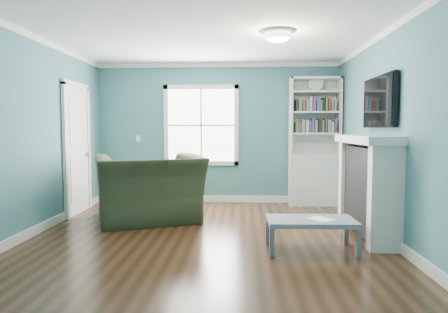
{
  "coord_description": "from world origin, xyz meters",
  "views": [
    {
      "loc": [
        0.45,
        -4.97,
        1.39
      ],
      "look_at": [
        0.22,
        0.4,
        1.01
      ],
      "focal_mm": 32.0,
      "sensor_mm": 36.0,
      "label": 1
    }
  ],
  "objects": [
    {
      "name": "floor",
      "position": [
        0.0,
        0.0,
        0.0
      ],
      "size": [
        5.0,
        5.0,
        0.0
      ],
      "primitive_type": "plane",
      "color": "black",
      "rests_on": "ground"
    },
    {
      "name": "room_walls",
      "position": [
        0.0,
        0.0,
        1.58
      ],
      "size": [
        5.0,
        5.0,
        5.0
      ],
      "color": "#43777F",
      "rests_on": "ground"
    },
    {
      "name": "trim",
      "position": [
        0.0,
        0.0,
        1.24
      ],
      "size": [
        4.5,
        5.0,
        2.6
      ],
      "color": "white",
      "rests_on": "ground"
    },
    {
      "name": "window",
      "position": [
        -0.3,
        2.49,
        1.45
      ],
      "size": [
        1.4,
        0.06,
        1.5
      ],
      "color": "white",
      "rests_on": "room_walls"
    },
    {
      "name": "bookshelf",
      "position": [
        1.77,
        2.3,
        0.92
      ],
      "size": [
        0.9,
        0.35,
        2.31
      ],
      "color": "silver",
      "rests_on": "ground"
    },
    {
      "name": "fireplace",
      "position": [
        2.08,
        0.2,
        0.64
      ],
      "size": [
        0.44,
        1.58,
        1.3
      ],
      "color": "black",
      "rests_on": "ground"
    },
    {
      "name": "tv",
      "position": [
        2.2,
        0.2,
        1.72
      ],
      "size": [
        0.06,
        1.1,
        0.65
      ],
      "primitive_type": "cube",
      "color": "black",
      "rests_on": "fireplace"
    },
    {
      "name": "door",
      "position": [
        -2.22,
        1.4,
        1.07
      ],
      "size": [
        0.12,
        0.98,
        2.17
      ],
      "color": "silver",
      "rests_on": "ground"
    },
    {
      "name": "ceiling_fixture",
      "position": [
        0.9,
        0.1,
        2.55
      ],
      "size": [
        0.38,
        0.38,
        0.15
      ],
      "color": "white",
      "rests_on": "room_walls"
    },
    {
      "name": "light_switch",
      "position": [
        -1.5,
        2.48,
        1.2
      ],
      "size": [
        0.08,
        0.01,
        0.12
      ],
      "primitive_type": "cube",
      "color": "white",
      "rests_on": "room_walls"
    },
    {
      "name": "recliner",
      "position": [
        -0.93,
        0.92,
        0.66
      ],
      "size": [
        1.77,
        1.47,
        1.32
      ],
      "primitive_type": "imported",
      "rotation": [
        0.0,
        0.0,
        -2.76
      ],
      "color": "black",
      "rests_on": "ground"
    },
    {
      "name": "coffee_table",
      "position": [
        1.25,
        -0.45,
        0.31
      ],
      "size": [
        1.0,
        0.56,
        0.36
      ],
      "rotation": [
        0.0,
        0.0,
        0.02
      ],
      "color": "#505560",
      "rests_on": "ground"
    },
    {
      "name": "paper_sheet",
      "position": [
        1.35,
        -0.47,
        0.36
      ],
      "size": [
        0.33,
        0.34,
        0.0
      ],
      "primitive_type": "cube",
      "rotation": [
        0.0,
        0.0,
        0.58
      ],
      "color": "white",
      "rests_on": "coffee_table"
    }
  ]
}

